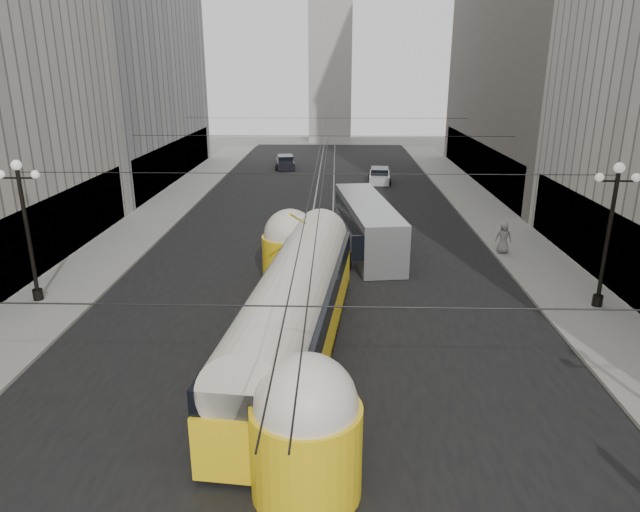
{
  "coord_description": "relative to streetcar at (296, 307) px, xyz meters",
  "views": [
    {
      "loc": [
        0.93,
        -5.72,
        10.2
      ],
      "look_at": [
        0.36,
        14.67,
        3.46
      ],
      "focal_mm": 32.0,
      "sensor_mm": 36.0,
      "label": 1
    }
  ],
  "objects": [
    {
      "name": "rail_right",
      "position": [
        1.25,
        19.05,
        -1.87
      ],
      "size": [
        0.12,
        85.0,
        0.04
      ],
      "primitive_type": "cube",
      "color": "gray",
      "rests_on": "ground"
    },
    {
      "name": "sedan_white_far",
      "position": [
        5.51,
        33.81,
        -1.25
      ],
      "size": [
        2.13,
        4.5,
        1.38
      ],
      "color": "white",
      "rests_on": "ground"
    },
    {
      "name": "sidewalk_right",
      "position": [
        12.5,
        22.55,
        -1.8
      ],
      "size": [
        4.0,
        72.0,
        0.15
      ],
      "primitive_type": "cube",
      "color": "gray",
      "rests_on": "ground"
    },
    {
      "name": "streetcar",
      "position": [
        0.0,
        0.0,
        0.0
      ],
      "size": [
        4.3,
        17.41,
        3.84
      ],
      "color": "yellow",
      "rests_on": "ground"
    },
    {
      "name": "lamppost_left_mid",
      "position": [
        -12.1,
        4.55,
        1.87
      ],
      "size": [
        1.86,
        0.44,
        6.37
      ],
      "color": "black",
      "rests_on": "sidewalk_left"
    },
    {
      "name": "pedestrian_sidewalk_right",
      "position": [
        11.0,
        12.17,
        -0.83
      ],
      "size": [
        0.96,
        0.69,
        1.8
      ],
      "primitive_type": "imported",
      "rotation": [
        0.0,
        0.0,
        2.97
      ],
      "color": "gray",
      "rests_on": "sidewalk_right"
    },
    {
      "name": "distant_tower",
      "position": [
        0.5,
        66.55,
        13.09
      ],
      "size": [
        6.0,
        6.0,
        31.36
      ],
      "color": "#B2AFA8",
      "rests_on": "ground"
    },
    {
      "name": "catenary",
      "position": [
        0.62,
        18.05,
        4.01
      ],
      "size": [
        25.0,
        72.0,
        0.23
      ],
      "color": "black",
      "rests_on": "ground"
    },
    {
      "name": "lamppost_right_mid",
      "position": [
        13.1,
        4.55,
        1.87
      ],
      "size": [
        1.86,
        0.44,
        6.37
      ],
      "color": "black",
      "rests_on": "sidewalk_right"
    },
    {
      "name": "road",
      "position": [
        0.5,
        19.05,
        -1.87
      ],
      "size": [
        20.0,
        85.0,
        0.02
      ],
      "primitive_type": "cube",
      "color": "black",
      "rests_on": "ground"
    },
    {
      "name": "city_bus",
      "position": [
        3.3,
        13.27,
        -0.33
      ],
      "size": [
        3.75,
        11.36,
        2.82
      ],
      "color": "#A0A4A5",
      "rests_on": "ground"
    },
    {
      "name": "building_left_far",
      "position": [
        -19.49,
        34.55,
        12.44
      ],
      "size": [
        12.6,
        28.6,
        28.6
      ],
      "color": "#999999",
      "rests_on": "ground"
    },
    {
      "name": "rail_left",
      "position": [
        -0.25,
        19.05,
        -1.87
      ],
      "size": [
        0.12,
        85.0,
        0.04
      ],
      "primitive_type": "cube",
      "color": "gray",
      "rests_on": "ground"
    },
    {
      "name": "sidewalk_left",
      "position": [
        -11.5,
        22.55,
        -1.8
      ],
      "size": [
        4.0,
        72.0,
        0.15
      ],
      "primitive_type": "cube",
      "color": "gray",
      "rests_on": "ground"
    },
    {
      "name": "sedan_dark_far",
      "position": [
        -3.98,
        41.61,
        -1.25
      ],
      "size": [
        2.36,
        4.57,
        1.38
      ],
      "color": "black",
      "rests_on": "ground"
    }
  ]
}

